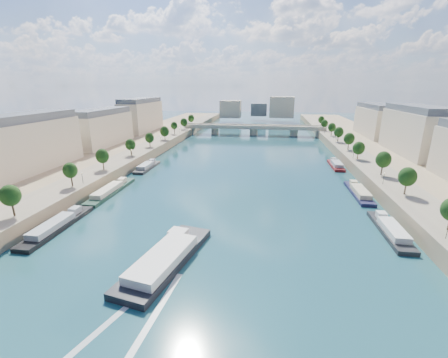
% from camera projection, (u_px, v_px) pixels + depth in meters
% --- Properties ---
extents(ground, '(700.00, 700.00, 0.00)m').
position_uv_depth(ground, '(239.00, 179.00, 128.55)').
color(ground, '#0B2433').
rests_on(ground, ground).
extents(quay_left, '(44.00, 520.00, 5.00)m').
position_uv_depth(quay_left, '(83.00, 167.00, 137.83)').
color(quay_left, '#9E8460').
rests_on(quay_left, ground).
extents(quay_right, '(44.00, 520.00, 5.00)m').
position_uv_depth(quay_right, '(421.00, 181.00, 117.78)').
color(quay_right, '#9E8460').
rests_on(quay_right, ground).
extents(pave_left, '(14.00, 520.00, 0.10)m').
position_uv_depth(pave_left, '(113.00, 163.00, 134.98)').
color(pave_left, gray).
rests_on(pave_left, quay_left).
extents(pave_right, '(14.00, 520.00, 0.10)m').
position_uv_depth(pave_right, '(381.00, 173.00, 119.11)').
color(pave_right, gray).
rests_on(pave_right, quay_right).
extents(trees_left, '(4.80, 268.80, 8.26)m').
position_uv_depth(trees_left, '(118.00, 150.00, 134.98)').
color(trees_left, '#382B1E').
rests_on(trees_left, ground).
extents(trees_right, '(4.80, 268.80, 8.26)m').
position_uv_depth(trees_right, '(370.00, 154.00, 127.22)').
color(trees_right, '#382B1E').
rests_on(trees_right, ground).
extents(lamps_left, '(0.36, 200.36, 4.28)m').
position_uv_depth(lamps_left, '(111.00, 163.00, 124.10)').
color(lamps_left, black).
rests_on(lamps_left, ground).
extents(lamps_right, '(0.36, 200.36, 4.28)m').
position_uv_depth(lamps_right, '(367.00, 163.00, 123.65)').
color(lamps_right, black).
rests_on(lamps_right, ground).
extents(buildings_left, '(16.00, 226.00, 23.20)m').
position_uv_depth(buildings_left, '(69.00, 132.00, 146.82)').
color(buildings_left, beige).
rests_on(buildings_left, ground).
extents(buildings_right, '(16.00, 226.00, 23.20)m').
position_uv_depth(buildings_right, '(448.00, 141.00, 123.16)').
color(buildings_right, beige).
rests_on(buildings_right, ground).
extents(skyline, '(79.00, 42.00, 22.00)m').
position_uv_depth(skyline, '(261.00, 108.00, 331.09)').
color(skyline, beige).
rests_on(skyline, ground).
extents(bridge, '(112.00, 12.00, 8.15)m').
position_uv_depth(bridge, '(254.00, 129.00, 242.61)').
color(bridge, '#C1B79E').
rests_on(bridge, ground).
extents(tour_barge, '(14.63, 31.68, 4.15)m').
position_uv_depth(tour_barge, '(166.00, 258.00, 67.03)').
color(tour_barge, black).
rests_on(tour_barge, ground).
extents(wake, '(12.70, 26.01, 0.04)m').
position_uv_depth(wake, '(135.00, 317.00, 51.77)').
color(wake, silver).
rests_on(wake, ground).
extents(moored_barges_left, '(5.00, 156.46, 3.60)m').
position_uv_depth(moored_barges_left, '(72.00, 216.00, 89.70)').
color(moored_barges_left, '#1A1A39').
rests_on(moored_barges_left, ground).
extents(moored_barges_right, '(5.00, 163.29, 3.60)m').
position_uv_depth(moored_barges_right, '(383.00, 222.00, 85.76)').
color(moored_barges_right, black).
rests_on(moored_barges_right, ground).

